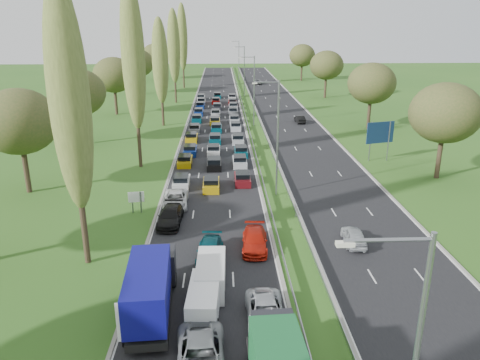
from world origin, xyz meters
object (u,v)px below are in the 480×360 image
object	(u,v)px
blue_lorry	(151,287)
direction_sign	(380,134)
near_car_3	(170,216)
white_van_rear	(211,273)
near_car_2	(176,199)
white_van_front	(204,298)
info_sign	(136,199)

from	to	relation	value
blue_lorry	direction_sign	world-z (taller)	direction_sign
near_car_3	white_van_rear	xyz separation A→B (m)	(3.88, -10.70, 0.26)
near_car_2	white_van_front	distance (m)	18.38
near_car_3	info_sign	xyz separation A→B (m)	(-3.48, 2.80, 0.62)
blue_lorry	white_van_rear	world-z (taller)	blue_lorry
white_van_rear	info_sign	bearing A→B (deg)	119.94
near_car_3	white_van_front	distance (m)	14.20
white_van_front	white_van_rear	size ratio (longest dim) A/B	0.96
near_car_3	info_sign	distance (m)	4.51
near_car_2	direction_sign	size ratio (longest dim) A/B	0.98
white_van_rear	direction_sign	world-z (taller)	direction_sign
info_sign	direction_sign	xyz separation A→B (m)	(28.80, 16.70, 2.20)
info_sign	near_car_3	bearing A→B (deg)	-38.85
blue_lorry	direction_sign	xyz separation A→B (m)	(25.06, 33.35, 1.66)
near_car_3	blue_lorry	xyz separation A→B (m)	(0.27, -13.86, 1.16)
near_car_2	white_van_front	size ratio (longest dim) A/B	1.08
near_car_3	blue_lorry	distance (m)	13.91
white_van_front	blue_lorry	bearing A→B (deg)	-175.08
near_car_2	direction_sign	distance (m)	29.59
direction_sign	near_car_3	bearing A→B (deg)	-142.41
white_van_front	info_sign	xyz separation A→B (m)	(-6.98, 16.56, 0.40)
near_car_3	info_sign	size ratio (longest dim) A/B	2.39
near_car_3	white_van_rear	distance (m)	11.39
info_sign	direction_sign	world-z (taller)	direction_sign
white_van_rear	blue_lorry	bearing A→B (deg)	-137.53
blue_lorry	info_sign	distance (m)	17.08
near_car_2	blue_lorry	distance (m)	18.20
blue_lorry	white_van_front	world-z (taller)	blue_lorry
near_car_3	direction_sign	distance (m)	32.08
near_car_3	direction_sign	world-z (taller)	direction_sign
blue_lorry	near_car_2	bearing A→B (deg)	86.96
near_car_2	info_sign	world-z (taller)	info_sign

